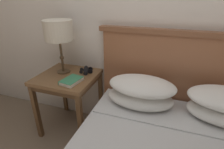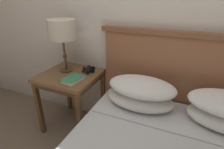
{
  "view_description": "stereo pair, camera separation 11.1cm",
  "coord_description": "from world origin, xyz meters",
  "px_view_note": "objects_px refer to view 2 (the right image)",
  "views": [
    {
      "loc": [
        0.38,
        -0.67,
        1.43
      ],
      "look_at": [
        -0.08,
        0.68,
        0.77
      ],
      "focal_mm": 28.0,
      "sensor_mm": 36.0,
      "label": 1
    },
    {
      "loc": [
        0.49,
        -0.63,
        1.43
      ],
      "look_at": [
        -0.08,
        0.68,
        0.77
      ],
      "focal_mm": 28.0,
      "sensor_mm": 36.0,
      "label": 2
    }
  ],
  "objects_px": {
    "book_on_nightstand": "(73,79)",
    "binoculars_pair": "(88,70)",
    "table_lamp": "(62,31)",
    "nightstand": "(71,81)"
  },
  "relations": [
    {
      "from": "nightstand",
      "to": "table_lamp",
      "type": "relative_size",
      "value": 1.25
    },
    {
      "from": "table_lamp",
      "to": "binoculars_pair",
      "type": "distance_m",
      "value": 0.47
    },
    {
      "from": "table_lamp",
      "to": "binoculars_pair",
      "type": "bearing_deg",
      "value": 17.71
    },
    {
      "from": "nightstand",
      "to": "binoculars_pair",
      "type": "distance_m",
      "value": 0.22
    },
    {
      "from": "table_lamp",
      "to": "binoculars_pair",
      "type": "xyz_separation_m",
      "value": [
        0.23,
        0.07,
        -0.41
      ]
    },
    {
      "from": "table_lamp",
      "to": "binoculars_pair",
      "type": "height_order",
      "value": "table_lamp"
    },
    {
      "from": "book_on_nightstand",
      "to": "binoculars_pair",
      "type": "bearing_deg",
      "value": 84.4
    },
    {
      "from": "nightstand",
      "to": "binoculars_pair",
      "type": "relative_size",
      "value": 4.11
    },
    {
      "from": "nightstand",
      "to": "book_on_nightstand",
      "type": "bearing_deg",
      "value": -47.02
    },
    {
      "from": "book_on_nightstand",
      "to": "binoculars_pair",
      "type": "relative_size",
      "value": 1.37
    }
  ]
}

